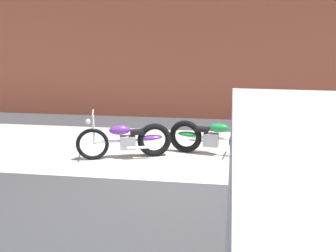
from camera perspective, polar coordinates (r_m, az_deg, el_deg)
ground_plane at (r=6.38m, az=2.13°, el=-9.09°), size 80.00×80.00×0.00m
sidewalk_slab at (r=8.00m, az=3.38°, el=-4.06°), size 36.00×3.50×0.01m
brick_building_wall at (r=11.03m, az=5.10°, el=16.84°), size 36.00×0.50×6.00m
motorcycle_purple at (r=7.52m, az=-5.93°, el=-2.20°), size 1.94×0.84×1.03m
motorcycle_green at (r=7.73m, az=6.39°, el=-1.75°), size 2.00×0.65×1.03m
traffic_cone at (r=8.78m, az=23.89°, el=-1.95°), size 0.40×0.40×0.55m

